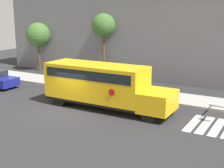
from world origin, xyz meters
TOP-DOWN VIEW (x-y plane):
  - ground_plane at (0.00, 0.00)m, footprint 60.00×60.00m
  - sidewalk_strip at (0.00, 6.50)m, footprint 44.00×3.00m
  - building_backdrop at (0.00, 13.00)m, footprint 32.00×4.00m
  - school_bus at (1.68, 1.85)m, footprint 9.13×2.57m
  - tree_near_sidewalk at (-11.68, 10.24)m, footprint 2.67×2.67m
  - tree_far_sidewalk at (-3.35, 10.46)m, footprint 2.29×2.29m

SIDE VIEW (x-z plane):
  - ground_plane at x=0.00m, z-range 0.00..0.00m
  - sidewalk_strip at x=0.00m, z-range 0.00..0.15m
  - school_bus at x=1.68m, z-range 0.21..3.23m
  - tree_near_sidewalk at x=-11.68m, z-range 1.31..6.65m
  - building_backdrop at x=0.00m, z-range 0.00..8.78m
  - tree_far_sidewalk at x=-3.35m, z-range 1.95..8.32m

